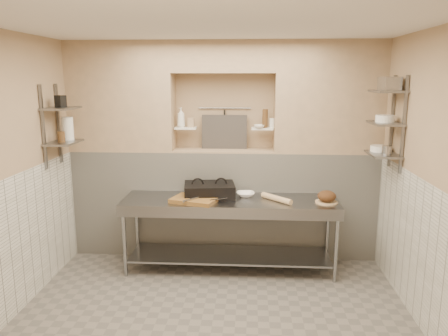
# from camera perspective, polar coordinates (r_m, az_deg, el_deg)

# --- Properties ---
(floor) EXTENTS (4.00, 3.90, 0.10)m
(floor) POSITION_cam_1_polar(r_m,az_deg,el_deg) (4.59, -1.47, -19.79)
(floor) COLOR slate
(floor) RESTS_ON ground
(ceiling) EXTENTS (4.00, 3.90, 0.10)m
(ceiling) POSITION_cam_1_polar(r_m,az_deg,el_deg) (3.94, -1.70, 19.04)
(ceiling) COLOR silver
(ceiling) RESTS_ON ground
(wall_right) EXTENTS (0.10, 3.90, 2.80)m
(wall_right) POSITION_cam_1_polar(r_m,az_deg,el_deg) (4.35, 26.42, -2.10)
(wall_right) COLOR tan
(wall_right) RESTS_ON ground
(wall_back) EXTENTS (4.00, 0.10, 2.80)m
(wall_back) POSITION_cam_1_polar(r_m,az_deg,el_deg) (5.98, 0.13, 2.63)
(wall_back) COLOR tan
(wall_back) RESTS_ON ground
(wall_front) EXTENTS (4.00, 0.10, 2.80)m
(wall_front) POSITION_cam_1_polar(r_m,az_deg,el_deg) (2.15, -6.48, -14.60)
(wall_front) COLOR tan
(wall_front) RESTS_ON ground
(backwall_lower) EXTENTS (4.00, 0.40, 1.40)m
(backwall_lower) POSITION_cam_1_polar(r_m,az_deg,el_deg) (5.89, -0.02, -4.50)
(backwall_lower) COLOR silver
(backwall_lower) RESTS_ON floor
(alcove_sill) EXTENTS (1.30, 0.40, 0.02)m
(alcove_sill) POSITION_cam_1_polar(r_m,az_deg,el_deg) (5.73, -0.02, 2.33)
(alcove_sill) COLOR tan
(alcove_sill) RESTS_ON backwall_lower
(backwall_pillar_left) EXTENTS (1.35, 0.40, 1.40)m
(backwall_pillar_left) POSITION_cam_1_polar(r_m,az_deg,el_deg) (5.89, -13.16, 9.03)
(backwall_pillar_left) COLOR tan
(backwall_pillar_left) RESTS_ON backwall_lower
(backwall_pillar_right) EXTENTS (1.35, 0.40, 1.40)m
(backwall_pillar_right) POSITION_cam_1_polar(r_m,az_deg,el_deg) (5.73, 13.48, 8.95)
(backwall_pillar_right) COLOR tan
(backwall_pillar_right) RESTS_ON backwall_lower
(backwall_header) EXTENTS (1.30, 0.40, 0.40)m
(backwall_header) POSITION_cam_1_polar(r_m,az_deg,el_deg) (5.66, -0.02, 14.30)
(backwall_header) COLOR tan
(backwall_header) RESTS_ON backwall_lower
(wainscot_left) EXTENTS (0.02, 3.90, 1.40)m
(wainscot_left) POSITION_cam_1_polar(r_m,az_deg,el_deg) (4.83, -26.08, -9.45)
(wainscot_left) COLOR silver
(wainscot_left) RESTS_ON floor
(wainscot_right) EXTENTS (0.02, 3.90, 1.40)m
(wainscot_right) POSITION_cam_1_polar(r_m,az_deg,el_deg) (4.54, 24.89, -10.73)
(wainscot_right) COLOR silver
(wainscot_right) RESTS_ON floor
(alcove_shelf_left) EXTENTS (0.28, 0.16, 0.02)m
(alcove_shelf_left) POSITION_cam_1_polar(r_m,az_deg,el_deg) (5.74, -5.03, 5.22)
(alcove_shelf_left) COLOR white
(alcove_shelf_left) RESTS_ON backwall_lower
(alcove_shelf_right) EXTENTS (0.28, 0.16, 0.02)m
(alcove_shelf_right) POSITION_cam_1_polar(r_m,az_deg,el_deg) (5.68, 5.04, 5.15)
(alcove_shelf_right) COLOR white
(alcove_shelf_right) RESTS_ON backwall_lower
(utensil_rail) EXTENTS (0.70, 0.02, 0.02)m
(utensil_rail) POSITION_cam_1_polar(r_m,az_deg,el_deg) (5.84, 0.08, 7.84)
(utensil_rail) COLOR gray
(utensil_rail) RESTS_ON wall_back
(hanging_steel) EXTENTS (0.02, 0.02, 0.30)m
(hanging_steel) POSITION_cam_1_polar(r_m,az_deg,el_deg) (5.83, 0.07, 6.16)
(hanging_steel) COLOR black
(hanging_steel) RESTS_ON utensil_rail
(splash_panel) EXTENTS (0.60, 0.08, 0.45)m
(splash_panel) POSITION_cam_1_polar(r_m,az_deg,el_deg) (5.80, 0.04, 4.73)
(splash_panel) COLOR #383330
(splash_panel) RESTS_ON alcove_sill
(shelf_rail_left_a) EXTENTS (0.03, 0.03, 0.95)m
(shelf_rail_left_a) POSITION_cam_1_polar(r_m,az_deg,el_deg) (5.67, -20.79, 5.44)
(shelf_rail_left_a) COLOR slate
(shelf_rail_left_a) RESTS_ON wall_left
(shelf_rail_left_b) EXTENTS (0.03, 0.03, 0.95)m
(shelf_rail_left_b) POSITION_cam_1_polar(r_m,az_deg,el_deg) (5.31, -22.54, 4.92)
(shelf_rail_left_b) COLOR slate
(shelf_rail_left_b) RESTS_ON wall_left
(wall_shelf_left_lower) EXTENTS (0.30, 0.50, 0.02)m
(wall_shelf_left_lower) POSITION_cam_1_polar(r_m,az_deg,el_deg) (5.46, -20.20, 3.14)
(wall_shelf_left_lower) COLOR slate
(wall_shelf_left_lower) RESTS_ON wall_left
(wall_shelf_left_upper) EXTENTS (0.30, 0.50, 0.03)m
(wall_shelf_left_upper) POSITION_cam_1_polar(r_m,az_deg,el_deg) (5.42, -20.50, 7.32)
(wall_shelf_left_upper) COLOR slate
(wall_shelf_left_upper) RESTS_ON wall_left
(shelf_rail_right_a) EXTENTS (0.03, 0.03, 1.05)m
(shelf_rail_right_a) POSITION_cam_1_polar(r_m,az_deg,el_deg) (5.42, 21.08, 5.68)
(shelf_rail_right_a) COLOR slate
(shelf_rail_right_a) RESTS_ON wall_right
(shelf_rail_right_b) EXTENTS (0.03, 0.03, 1.05)m
(shelf_rail_right_b) POSITION_cam_1_polar(r_m,az_deg,el_deg) (5.04, 22.42, 5.18)
(shelf_rail_right_b) COLOR slate
(shelf_rail_right_b) RESTS_ON wall_right
(wall_shelf_right_lower) EXTENTS (0.30, 0.50, 0.02)m
(wall_shelf_right_lower) POSITION_cam_1_polar(r_m,az_deg,el_deg) (5.23, 20.03, 1.70)
(wall_shelf_right_lower) COLOR slate
(wall_shelf_right_lower) RESTS_ON wall_right
(wall_shelf_right_mid) EXTENTS (0.30, 0.50, 0.02)m
(wall_shelf_right_mid) POSITION_cam_1_polar(r_m,az_deg,el_deg) (5.19, 20.30, 5.50)
(wall_shelf_right_mid) COLOR slate
(wall_shelf_right_mid) RESTS_ON wall_right
(wall_shelf_right_upper) EXTENTS (0.30, 0.50, 0.03)m
(wall_shelf_right_upper) POSITION_cam_1_polar(r_m,az_deg,el_deg) (5.16, 20.58, 9.36)
(wall_shelf_right_upper) COLOR slate
(wall_shelf_right_upper) RESTS_ON wall_right
(prep_table) EXTENTS (2.60, 0.70, 0.90)m
(prep_table) POSITION_cam_1_polar(r_m,az_deg,el_deg) (5.36, 0.78, -6.81)
(prep_table) COLOR gray
(prep_table) RESTS_ON floor
(panini_press) EXTENTS (0.66, 0.52, 0.17)m
(panini_press) POSITION_cam_1_polar(r_m,az_deg,el_deg) (5.39, -1.92, -2.93)
(panini_press) COLOR black
(panini_press) RESTS_ON prep_table
(cutting_board) EXTENTS (0.61, 0.51, 0.05)m
(cutting_board) POSITION_cam_1_polar(r_m,az_deg,el_deg) (5.21, -3.86, -4.15)
(cutting_board) COLOR brown
(cutting_board) RESTS_ON prep_table
(knife_blade) EXTENTS (0.20, 0.15, 0.01)m
(knife_blade) POSITION_cam_1_polar(r_m,az_deg,el_deg) (5.14, -0.73, -4.06)
(knife_blade) COLOR gray
(knife_blade) RESTS_ON cutting_board
(tongs) EXTENTS (0.17, 0.21, 0.02)m
(tongs) POSITION_cam_1_polar(r_m,az_deg,el_deg) (5.11, -4.32, -4.09)
(tongs) COLOR gray
(tongs) RESTS_ON cutting_board
(mixing_bowl) EXTENTS (0.24, 0.24, 0.05)m
(mixing_bowl) POSITION_cam_1_polar(r_m,az_deg,el_deg) (5.43, 2.83, -3.45)
(mixing_bowl) COLOR white
(mixing_bowl) RESTS_ON prep_table
(rolling_pin) EXTENTS (0.36, 0.37, 0.07)m
(rolling_pin) POSITION_cam_1_polar(r_m,az_deg,el_deg) (5.25, 6.87, -3.97)
(rolling_pin) COLOR tan
(rolling_pin) RESTS_ON prep_table
(bread_board) EXTENTS (0.26, 0.26, 0.02)m
(bread_board) POSITION_cam_1_polar(r_m,az_deg,el_deg) (5.30, 13.23, -4.35)
(bread_board) COLOR tan
(bread_board) RESTS_ON prep_table
(bread_loaf) EXTENTS (0.22, 0.22, 0.13)m
(bread_loaf) POSITION_cam_1_polar(r_m,az_deg,el_deg) (5.28, 13.27, -3.59)
(bread_loaf) COLOR #4C2D19
(bread_loaf) RESTS_ON bread_board
(bottle_soap) EXTENTS (0.13, 0.13, 0.26)m
(bottle_soap) POSITION_cam_1_polar(r_m,az_deg,el_deg) (5.71, -5.64, 6.59)
(bottle_soap) COLOR white
(bottle_soap) RESTS_ON alcove_shelf_left
(jar_alcove) EXTENTS (0.08, 0.08, 0.12)m
(jar_alcove) POSITION_cam_1_polar(r_m,az_deg,el_deg) (5.72, -4.33, 5.94)
(jar_alcove) COLOR tan
(jar_alcove) RESTS_ON alcove_shelf_left
(bowl_alcove) EXTENTS (0.15, 0.15, 0.04)m
(bowl_alcove) POSITION_cam_1_polar(r_m,az_deg,el_deg) (5.62, 4.61, 5.43)
(bowl_alcove) COLOR white
(bowl_alcove) RESTS_ON alcove_shelf_right
(condiment_a) EXTENTS (0.07, 0.07, 0.24)m
(condiment_a) POSITION_cam_1_polar(r_m,az_deg,el_deg) (5.67, 5.41, 6.47)
(condiment_a) COLOR #4B321A
(condiment_a) RESTS_ON alcove_shelf_right
(condiment_b) EXTENTS (0.06, 0.06, 0.23)m
(condiment_b) POSITION_cam_1_polar(r_m,az_deg,el_deg) (5.66, 5.31, 6.41)
(condiment_b) COLOR #4B321A
(condiment_b) RESTS_ON alcove_shelf_right
(condiment_c) EXTENTS (0.07, 0.07, 0.12)m
(condiment_c) POSITION_cam_1_polar(r_m,az_deg,el_deg) (5.67, 6.32, 5.85)
(condiment_c) COLOR white
(condiment_c) RESTS_ON alcove_shelf_right
(jug_left) EXTENTS (0.14, 0.14, 0.27)m
(jug_left) POSITION_cam_1_polar(r_m,az_deg,el_deg) (5.56, -19.75, 4.88)
(jug_left) COLOR white
(jug_left) RESTS_ON wall_shelf_left_lower
(jar_left) EXTENTS (0.08, 0.08, 0.13)m
(jar_left) POSITION_cam_1_polar(r_m,az_deg,el_deg) (5.40, -20.48, 3.85)
(jar_left) COLOR #4B321A
(jar_left) RESTS_ON wall_shelf_left_lower
(box_left_upper) EXTENTS (0.12, 0.12, 0.14)m
(box_left_upper) POSITION_cam_1_polar(r_m,az_deg,el_deg) (5.41, -20.57, 8.17)
(box_left_upper) COLOR black
(box_left_upper) RESTS_ON wall_shelf_left_upper
(bowl_right) EXTENTS (0.22, 0.22, 0.07)m
(bowl_right) POSITION_cam_1_polar(r_m,az_deg,el_deg) (5.34, 19.69, 2.41)
(bowl_right) COLOR white
(bowl_right) RESTS_ON wall_shelf_right_lower
(canister_right) EXTENTS (0.10, 0.10, 0.10)m
(canister_right) POSITION_cam_1_polar(r_m,az_deg,el_deg) (5.10, 20.49, 2.15)
(canister_right) COLOR gray
(canister_right) RESTS_ON wall_shelf_right_lower
(bowl_right_mid) EXTENTS (0.21, 0.21, 0.08)m
(bowl_right_mid) POSITION_cam_1_polar(r_m,az_deg,el_deg) (5.20, 20.29, 6.08)
(bowl_right_mid) COLOR white
(bowl_right_mid) RESTS_ON wall_shelf_right_mid
(basket_right) EXTENTS (0.21, 0.25, 0.14)m
(basket_right) POSITION_cam_1_polar(r_m,az_deg,el_deg) (5.11, 20.82, 10.28)
(basket_right) COLOR gray
(basket_right) RESTS_ON wall_shelf_right_upper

